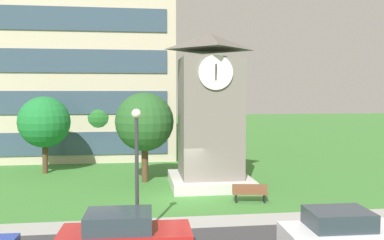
{
  "coord_description": "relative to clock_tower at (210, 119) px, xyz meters",
  "views": [
    {
      "loc": [
        -2.32,
        -20.83,
        5.59
      ],
      "look_at": [
        0.94,
        3.89,
        3.89
      ],
      "focal_mm": 38.06,
      "sensor_mm": 36.0,
      "label": 1
    }
  ],
  "objects": [
    {
      "name": "ground_plane",
      "position": [
        -1.88,
        -2.88,
        -4.0
      ],
      "size": [
        160.0,
        160.0,
        0.0
      ],
      "primitive_type": "plane",
      "color": "#3D7A33"
    },
    {
      "name": "kerb_strip",
      "position": [
        -1.88,
        -6.67,
        -3.99
      ],
      "size": [
        120.0,
        1.6,
        0.01
      ],
      "primitive_type": "cube",
      "color": "#9E9E99",
      "rests_on": "ground"
    },
    {
      "name": "office_building",
      "position": [
        -10.27,
        15.66,
        8.8
      ],
      "size": [
        18.13,
        14.09,
        25.6
      ],
      "color": "beige",
      "rests_on": "ground"
    },
    {
      "name": "clock_tower",
      "position": [
        0.0,
        0.0,
        0.0
      ],
      "size": [
        4.69,
        4.69,
        9.05
      ],
      "color": "slate",
      "rests_on": "ground"
    },
    {
      "name": "park_bench",
      "position": [
        1.41,
        -3.82,
        -3.53
      ],
      "size": [
        1.85,
        0.75,
        0.88
      ],
      "color": "brown",
      "rests_on": "ground"
    },
    {
      "name": "street_lamp",
      "position": [
        -4.28,
        -8.5,
        -0.84
      ],
      "size": [
        0.36,
        0.36,
        4.98
      ],
      "color": "#333338",
      "rests_on": "ground"
    },
    {
      "name": "tree_streetside",
      "position": [
        -3.84,
        1.63,
        -0.25
      ],
      "size": [
        3.65,
        3.65,
        5.59
      ],
      "color": "#513823",
      "rests_on": "ground"
    },
    {
      "name": "tree_by_building",
      "position": [
        -7.34,
        9.88,
        -0.4
      ],
      "size": [
        2.91,
        2.91,
        5.09
      ],
      "color": "#513823",
      "rests_on": "ground"
    },
    {
      "name": "tree_near_tower",
      "position": [
        -10.63,
        5.21,
        -0.45
      ],
      "size": [
        3.52,
        3.52,
        5.32
      ],
      "color": "#513823",
      "rests_on": "ground"
    },
    {
      "name": "parked_car_red",
      "position": [
        -4.71,
        -10.47,
        -3.14
      ],
      "size": [
        4.35,
        2.07,
        1.69
      ],
      "color": "red",
      "rests_on": "ground"
    },
    {
      "name": "parked_car_white",
      "position": [
        2.54,
        -11.19,
        -3.14
      ],
      "size": [
        4.12,
        2.01,
        1.69
      ],
      "color": "silver",
      "rests_on": "ground"
    }
  ]
}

